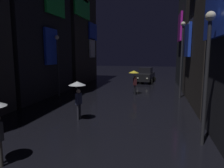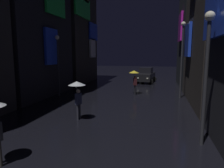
% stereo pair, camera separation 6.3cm
% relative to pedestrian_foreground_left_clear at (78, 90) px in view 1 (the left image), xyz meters
% --- Properties ---
extents(building_left_far, '(4.25, 7.71, 13.67)m').
position_rel_pedestrian_foreground_left_clear_xyz_m(building_left_far, '(-6.58, 14.14, 5.18)').
color(building_left_far, '#33302D').
rests_on(building_left_far, ground).
extents(building_right_mid, '(4.25, 8.86, 12.69)m').
position_rel_pedestrian_foreground_left_clear_xyz_m(building_right_mid, '(8.38, 5.85, 4.68)').
color(building_right_mid, '#2D2826').
rests_on(building_right_mid, ground).
extents(building_right_far, '(4.25, 7.87, 18.39)m').
position_rel_pedestrian_foreground_left_clear_xyz_m(building_right_far, '(8.38, 14.35, 7.52)').
color(building_right_far, black).
rests_on(building_right_far, ground).
extents(pedestrian_foreground_left_clear, '(0.90, 0.90, 2.12)m').
position_rel_pedestrian_foreground_left_clear_xyz_m(pedestrian_foreground_left_clear, '(0.00, 0.00, 0.00)').
color(pedestrian_foreground_left_clear, '#2D2D38').
rests_on(pedestrian_foreground_left_clear, ground).
extents(pedestrian_foreground_right_yellow, '(0.90, 0.90, 2.12)m').
position_rel_pedestrian_foreground_left_clear_xyz_m(pedestrian_foreground_right_yellow, '(2.05, 7.78, 0.00)').
color(pedestrian_foreground_right_yellow, black).
rests_on(pedestrian_foreground_right_yellow, ground).
extents(car_distant, '(2.59, 4.30, 1.92)m').
position_rel_pedestrian_foreground_left_clear_xyz_m(car_distant, '(2.57, 15.89, -0.74)').
color(car_distant, black).
rests_on(car_distant, ground).
extents(streetlamp_right_near, '(0.36, 0.36, 5.05)m').
position_rel_pedestrian_foreground_left_clear_xyz_m(streetlamp_right_near, '(5.89, -1.68, 1.52)').
color(streetlamp_right_near, '#2D2D33').
rests_on(streetlamp_right_near, ground).
extents(streetlamp_left_far, '(0.36, 0.36, 5.11)m').
position_rel_pedestrian_foreground_left_clear_xyz_m(streetlamp_left_far, '(-4.11, 5.61, 1.56)').
color(streetlamp_left_far, '#2D2D33').
rests_on(streetlamp_left_far, ground).
extents(streetlamp_right_far, '(0.36, 0.36, 6.06)m').
position_rel_pedestrian_foreground_left_clear_xyz_m(streetlamp_right_far, '(5.89, 7.16, 2.07)').
color(streetlamp_right_far, '#2D2D33').
rests_on(streetlamp_right_far, ground).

